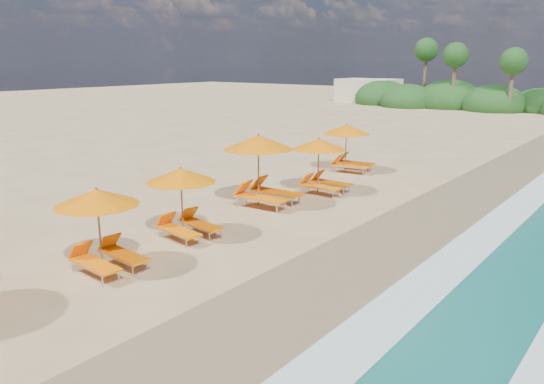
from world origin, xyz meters
name	(u,v)px	position (x,y,z in m)	size (l,w,h in m)	color
ground	(272,229)	(0.00, 0.00, 0.00)	(160.00, 160.00, 0.00)	tan
wet_sand	(389,257)	(4.00, 0.00, 0.01)	(4.00, 160.00, 0.01)	#897652
surf_foam	(493,281)	(6.70, 0.00, 0.03)	(4.00, 160.00, 0.01)	white
station_1	(103,225)	(-1.29, -5.20, 1.20)	(2.39, 2.23, 2.14)	olive
station_2	(185,198)	(-1.59, -2.16, 1.19)	(2.49, 2.36, 2.13)	olive
station_3	(263,165)	(-2.03, 2.09, 1.46)	(2.96, 2.77, 2.61)	olive
station_4	(322,162)	(-1.35, 4.98, 1.23)	(2.37, 2.19, 2.20)	olive
station_5	(349,145)	(-2.56, 9.26, 1.27)	(2.68, 2.55, 2.27)	olive
treeline	(457,99)	(-9.94, 45.51, 1.00)	(25.80, 8.80, 9.74)	#163D14
beach_building	(368,90)	(-22.00, 48.00, 1.40)	(7.00, 5.00, 2.80)	beige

